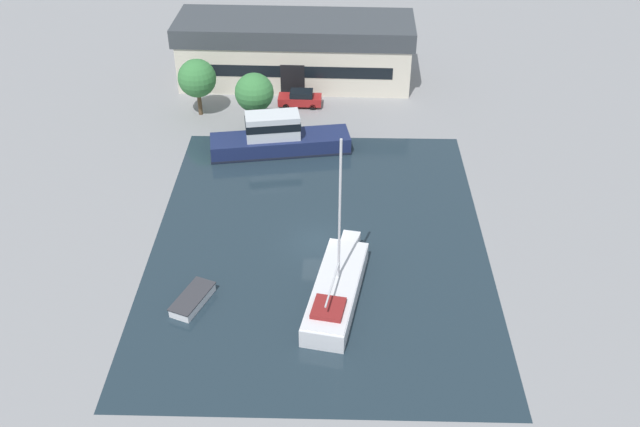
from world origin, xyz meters
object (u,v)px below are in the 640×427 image
(warehouse_building, at_px, (295,50))
(parked_car, at_px, (300,98))
(sailboat_moored, at_px, (337,289))
(small_dinghy, at_px, (193,300))
(quay_tree_near_building, at_px, (254,93))
(motor_cruiser, at_px, (278,138))
(quay_tree_by_water, at_px, (197,78))

(warehouse_building, xyz_separation_m, parked_car, (0.75, -5.93, -2.53))
(sailboat_moored, xyz_separation_m, small_dinghy, (-9.41, -0.82, -0.42))
(quay_tree_near_building, distance_m, motor_cruiser, 5.30)
(quay_tree_by_water, relative_size, parked_car, 1.30)
(quay_tree_by_water, xyz_separation_m, sailboat_moored, (13.23, -25.93, -2.94))
(warehouse_building, distance_m, parked_car, 6.49)
(warehouse_building, height_order, quay_tree_by_water, warehouse_building)
(quay_tree_near_building, distance_m, sailboat_moored, 24.59)
(warehouse_building, bearing_deg, quay_tree_near_building, -104.96)
(quay_tree_near_building, bearing_deg, quay_tree_by_water, 154.23)
(quay_tree_near_building, height_order, parked_car, quay_tree_near_building)
(quay_tree_by_water, relative_size, sailboat_moored, 0.47)
(small_dinghy, bearing_deg, warehouse_building, -76.37)
(warehouse_building, relative_size, quay_tree_near_building, 4.46)
(motor_cruiser, bearing_deg, parked_car, -19.19)
(warehouse_building, xyz_separation_m, quay_tree_near_building, (-3.13, -10.62, 0.30))
(warehouse_building, bearing_deg, motor_cruiser, -91.56)
(parked_car, height_order, sailboat_moored, sailboat_moored)
(warehouse_building, relative_size, small_dinghy, 6.19)
(sailboat_moored, xyz_separation_m, motor_cruiser, (-5.25, 19.09, 0.51))
(quay_tree_near_building, relative_size, motor_cruiser, 0.43)
(sailboat_moored, relative_size, motor_cruiser, 0.93)
(warehouse_building, distance_m, quay_tree_by_water, 11.80)
(warehouse_building, height_order, quay_tree_near_building, warehouse_building)
(warehouse_building, distance_m, quay_tree_near_building, 11.07)
(quay_tree_near_building, distance_m, parked_car, 6.71)
(quay_tree_near_building, xyz_separation_m, quay_tree_by_water, (-5.62, 2.72, 0.08))
(warehouse_building, relative_size, motor_cruiser, 1.92)
(warehouse_building, height_order, motor_cruiser, warehouse_building)
(motor_cruiser, bearing_deg, sailboat_moored, -173.95)
(warehouse_building, xyz_separation_m, small_dinghy, (-4.94, -34.64, -2.99))
(quay_tree_near_building, height_order, quay_tree_by_water, quay_tree_by_water)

